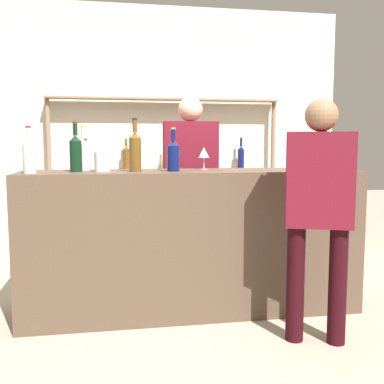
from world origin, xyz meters
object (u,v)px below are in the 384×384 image
at_px(counter_bottle_1, 84,153).
at_px(cork_jar, 102,162).
at_px(counter_bottle_5, 135,151).
at_px(customer_right, 319,202).
at_px(counter_bottle_0, 76,152).
at_px(wine_glass, 204,153).
at_px(counter_bottle_4, 324,152).
at_px(server_behind_counter, 190,175).
at_px(counter_bottle_2, 173,155).
at_px(counter_bottle_3, 29,155).

relative_size(counter_bottle_1, cork_jar, 2.41).
bearing_deg(counter_bottle_5, customer_right, -29.72).
distance_m(counter_bottle_0, wine_glass, 0.96).
height_order(counter_bottle_1, counter_bottle_4, counter_bottle_4).
height_order(counter_bottle_0, counter_bottle_5, counter_bottle_5).
relative_size(counter_bottle_1, counter_bottle_5, 0.88).
distance_m(counter_bottle_1, server_behind_counter, 1.11).
bearing_deg(customer_right, counter_bottle_1, 80.05).
bearing_deg(server_behind_counter, counter_bottle_2, -16.00).
xyz_separation_m(counter_bottle_5, customer_right, (1.11, -0.63, -0.31)).
bearing_deg(counter_bottle_1, wine_glass, -2.30).
height_order(counter_bottle_2, counter_bottle_3, counter_bottle_3).
bearing_deg(counter_bottle_3, customer_right, -16.60).
xyz_separation_m(counter_bottle_3, cork_jar, (0.48, 0.12, -0.06)).
relative_size(counter_bottle_2, server_behind_counter, 0.19).
height_order(counter_bottle_5, cork_jar, counter_bottle_5).
distance_m(counter_bottle_2, cork_jar, 0.51).
height_order(counter_bottle_3, server_behind_counter, server_behind_counter).
height_order(counter_bottle_1, counter_bottle_3, counter_bottle_1).
distance_m(counter_bottle_5, server_behind_counter, 0.99).
relative_size(counter_bottle_1, counter_bottle_3, 1.05).
height_order(counter_bottle_2, customer_right, customer_right).
height_order(counter_bottle_2, server_behind_counter, server_behind_counter).
relative_size(counter_bottle_1, counter_bottle_2, 1.05).
bearing_deg(customer_right, counter_bottle_3, 93.15).
xyz_separation_m(counter_bottle_1, wine_glass, (0.91, -0.04, 0.00)).
height_order(counter_bottle_0, wine_glass, counter_bottle_0).
xyz_separation_m(counter_bottle_4, server_behind_counter, (-0.87, 0.88, -0.23)).
bearing_deg(counter_bottle_3, counter_bottle_0, 26.05).
relative_size(counter_bottle_3, customer_right, 0.20).
bearing_deg(counter_bottle_5, counter_bottle_0, 172.99).
height_order(counter_bottle_5, wine_glass, counter_bottle_5).
distance_m(server_behind_counter, customer_right, 1.55).
bearing_deg(wine_glass, cork_jar, -168.97).
bearing_deg(cork_jar, server_behind_counter, 45.22).
relative_size(counter_bottle_3, counter_bottle_4, 0.88).
height_order(counter_bottle_0, counter_bottle_3, counter_bottle_0).
distance_m(counter_bottle_2, server_behind_counter, 0.88).
bearing_deg(counter_bottle_3, counter_bottle_1, 41.99).
distance_m(counter_bottle_2, counter_bottle_5, 0.28).
xyz_separation_m(counter_bottle_4, customer_right, (-0.30, -0.56, -0.30)).
xyz_separation_m(cork_jar, customer_right, (1.34, -0.66, -0.23)).
relative_size(counter_bottle_1, server_behind_counter, 0.20).
bearing_deg(counter_bottle_3, counter_bottle_2, 4.70).
distance_m(counter_bottle_1, customer_right, 1.73).
distance_m(counter_bottle_1, counter_bottle_3, 0.45).
bearing_deg(counter_bottle_0, counter_bottle_4, -4.04).
xyz_separation_m(wine_glass, server_behind_counter, (0.00, 0.63, -0.22)).
distance_m(counter_bottle_1, counter_bottle_5, 0.43).
bearing_deg(counter_bottle_1, counter_bottle_3, -138.01).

